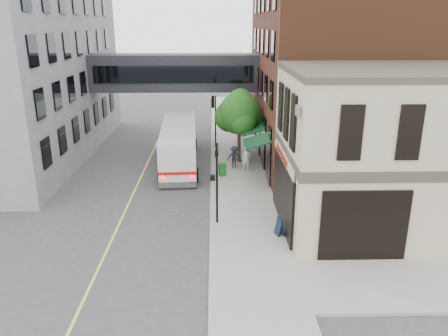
{
  "coord_description": "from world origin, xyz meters",
  "views": [
    {
      "loc": [
        0.27,
        -19.69,
        10.57
      ],
      "look_at": [
        0.8,
        3.07,
        2.92
      ],
      "focal_mm": 35.0,
      "sensor_mm": 36.0,
      "label": 1
    }
  ],
  "objects_px": {
    "bus": "(179,142)",
    "pedestrian_a": "(246,159)",
    "pedestrian_c": "(234,157)",
    "pedestrian_b": "(248,151)",
    "newspaper_box": "(222,169)",
    "sandwich_board": "(280,226)"
  },
  "relations": [
    {
      "from": "pedestrian_b",
      "to": "pedestrian_c",
      "type": "bearing_deg",
      "value": -151.12
    },
    {
      "from": "pedestrian_a",
      "to": "sandwich_board",
      "type": "distance_m",
      "value": 10.3
    },
    {
      "from": "pedestrian_a",
      "to": "newspaper_box",
      "type": "bearing_deg",
      "value": -146.89
    },
    {
      "from": "pedestrian_a",
      "to": "pedestrian_b",
      "type": "height_order",
      "value": "pedestrian_b"
    },
    {
      "from": "bus",
      "to": "pedestrian_a",
      "type": "relative_size",
      "value": 6.48
    },
    {
      "from": "bus",
      "to": "sandwich_board",
      "type": "height_order",
      "value": "bus"
    },
    {
      "from": "pedestrian_a",
      "to": "pedestrian_c",
      "type": "xyz_separation_m",
      "value": [
        -0.85,
        0.61,
        -0.05
      ]
    },
    {
      "from": "bus",
      "to": "pedestrian_c",
      "type": "xyz_separation_m",
      "value": [
        4.2,
        -1.7,
        -0.74
      ]
    },
    {
      "from": "pedestrian_b",
      "to": "pedestrian_c",
      "type": "height_order",
      "value": "pedestrian_b"
    },
    {
      "from": "pedestrian_c",
      "to": "newspaper_box",
      "type": "distance_m",
      "value": 1.92
    },
    {
      "from": "pedestrian_c",
      "to": "sandwich_board",
      "type": "bearing_deg",
      "value": -77.91
    },
    {
      "from": "pedestrian_b",
      "to": "pedestrian_c",
      "type": "distance_m",
      "value": 1.68
    },
    {
      "from": "pedestrian_c",
      "to": "newspaper_box",
      "type": "relative_size",
      "value": 1.85
    },
    {
      "from": "pedestrian_c",
      "to": "pedestrian_b",
      "type": "bearing_deg",
      "value": 50.93
    },
    {
      "from": "pedestrian_a",
      "to": "pedestrian_b",
      "type": "relative_size",
      "value": 0.94
    },
    {
      "from": "newspaper_box",
      "to": "bus",
      "type": "bearing_deg",
      "value": 118.43
    },
    {
      "from": "pedestrian_a",
      "to": "pedestrian_b",
      "type": "distance_m",
      "value": 1.88
    },
    {
      "from": "bus",
      "to": "pedestrian_b",
      "type": "height_order",
      "value": "bus"
    },
    {
      "from": "pedestrian_c",
      "to": "sandwich_board",
      "type": "height_order",
      "value": "pedestrian_c"
    },
    {
      "from": "pedestrian_c",
      "to": "newspaper_box",
      "type": "bearing_deg",
      "value": -116.6
    },
    {
      "from": "pedestrian_b",
      "to": "sandwich_board",
      "type": "relative_size",
      "value": 2.03
    },
    {
      "from": "pedestrian_b",
      "to": "newspaper_box",
      "type": "relative_size",
      "value": 2.08
    }
  ]
}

